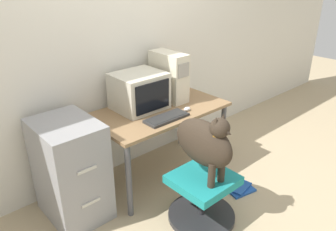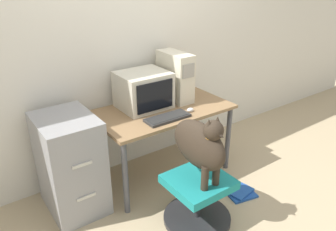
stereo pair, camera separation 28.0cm
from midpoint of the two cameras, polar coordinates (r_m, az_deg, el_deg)
The scene contains 11 objects.
ground_plane at distance 3.25m, azimuth 5.43°, elevation -12.82°, with size 12.00×12.00×0.00m, color tan.
wall_back at distance 3.28m, azimuth -2.88°, elevation 12.85°, with size 8.00×0.05×2.60m.
desk at distance 3.15m, azimuth 1.60°, elevation -0.25°, with size 1.30×0.73×0.73m.
crt_monitor at distance 3.09m, azimuth -1.72°, elevation 4.39°, with size 0.46×0.41×0.34m.
pc_tower at distance 3.27m, azimuth 3.71°, elevation 6.77°, with size 0.18×0.42×0.48m.
keyboard at distance 2.89m, azimuth 2.70°, elevation -0.45°, with size 0.42×0.16×0.03m.
computer_mouse at distance 3.06m, azimuth 6.51°, elevation 0.93°, with size 0.07×0.05×0.04m.
office_chair at distance 2.80m, azimuth 8.16°, elevation -14.25°, with size 0.57×0.57×0.42m.
dog at distance 2.52m, azimuth 8.81°, elevation -5.07°, with size 0.21×0.55×0.58m.
filing_cabinet at distance 2.88m, azimuth -13.96°, elevation -8.29°, with size 0.45×0.60×0.87m.
book_stack_floor at distance 3.27m, azimuth 15.12°, elevation -12.99°, with size 0.29×0.24×0.04m.
Camera 2 is at (-1.63, -2.00, 1.96)m, focal length 35.00 mm.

